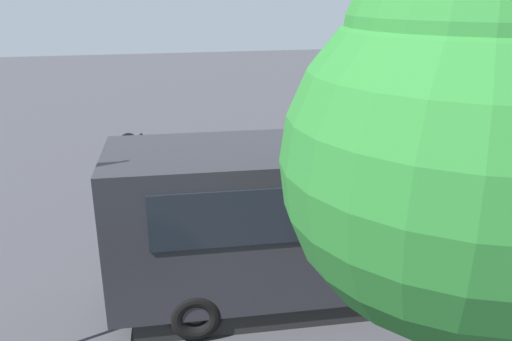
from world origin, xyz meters
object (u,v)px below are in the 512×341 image
object	(u,v)px
tour_bus	(365,218)
stunt_motorcycle	(152,152)
spectator_far_left	(404,190)
spectator_right	(288,198)
spectator_centre	(329,194)
spectator_left	(369,189)
spectator_far_right	(245,202)
tree_left	(464,138)
parked_motorcycle_silver	(228,236)

from	to	relation	value
tour_bus	stunt_motorcycle	xyz separation A→B (m)	(4.09, -7.52, -0.61)
spectator_far_left	spectator_right	xyz separation A→B (m)	(3.17, -0.12, 0.01)
spectator_far_left	spectator_centre	xyz separation A→B (m)	(2.04, -0.13, 0.01)
spectator_left	spectator_far_right	xyz separation A→B (m)	(3.31, -0.08, -0.09)
spectator_far_right	stunt_motorcycle	size ratio (longest dim) A/B	0.86
spectator_left	spectator_far_left	bearing A→B (deg)	171.94
spectator_centre	tree_left	xyz separation A→B (m)	(1.48, 7.34, 3.64)
spectator_left	tour_bus	bearing A→B (deg)	63.87
spectator_far_left	spectator_centre	distance (m)	2.05
tour_bus	spectator_centre	bearing A→B (deg)	-95.87
spectator_far_right	spectator_right	bearing A→B (deg)	174.88
spectator_centre	spectator_far_left	bearing A→B (deg)	176.26
spectator_far_left	spectator_right	world-z (taller)	spectator_right
spectator_right	stunt_motorcycle	xyz separation A→B (m)	(3.25, -4.71, 0.01)
tree_left	tour_bus	bearing A→B (deg)	-104.75
spectator_right	spectator_far_right	bearing A→B (deg)	-5.12
spectator_centre	spectator_right	bearing A→B (deg)	0.62
tour_bus	parked_motorcycle_silver	bearing A→B (deg)	-39.84
spectator_far_right	stunt_motorcycle	distance (m)	5.10
spectator_right	tour_bus	bearing A→B (deg)	106.58
tour_bus	tree_left	xyz separation A→B (m)	(1.19, 4.52, 3.01)
spectator_far_right	parked_motorcycle_silver	size ratio (longest dim) A/B	0.81
tree_left	parked_motorcycle_silver	bearing A→B (deg)	-78.81
parked_motorcycle_silver	stunt_motorcycle	distance (m)	5.69
spectator_right	spectator_left	bearing A→B (deg)	-179.66
parked_motorcycle_silver	spectator_far_right	bearing A→B (deg)	-124.68
spectator_left	spectator_right	size ratio (longest dim) A/B	1.05
spectator_centre	tour_bus	bearing A→B (deg)	84.13
spectator_centre	parked_motorcycle_silver	xyz separation A→B (m)	(2.79, 0.74, -0.53)
spectator_far_left	spectator_centre	bearing A→B (deg)	-3.74
spectator_far_left	parked_motorcycle_silver	distance (m)	4.89
spectator_far_right	parked_motorcycle_silver	xyz separation A→B (m)	(0.57, 0.82, -0.50)
spectator_left	spectator_far_right	size ratio (longest dim) A/B	1.08
parked_motorcycle_silver	stunt_motorcycle	size ratio (longest dim) A/B	1.06
spectator_far_left	stunt_motorcycle	world-z (taller)	stunt_motorcycle
spectator_left	spectator_right	xyz separation A→B (m)	(2.22, 0.01, -0.05)
spectator_centre	spectator_right	xyz separation A→B (m)	(1.13, 0.01, 0.01)
tour_bus	parked_motorcycle_silver	world-z (taller)	tour_bus
spectator_right	spectator_centre	bearing A→B (deg)	-179.38
spectator_far_left	spectator_right	distance (m)	3.17
spectator_left	spectator_right	distance (m)	2.22
spectator_centre	spectator_far_right	distance (m)	2.22
tour_bus	spectator_right	xyz separation A→B (m)	(0.84, -2.81, -0.62)
spectator_far_left	spectator_far_right	xyz separation A→B (m)	(4.26, -0.22, -0.03)
spectator_right	spectator_far_right	size ratio (longest dim) A/B	1.03
spectator_centre	spectator_far_right	size ratio (longest dim) A/B	1.03
spectator_far_left	parked_motorcycle_silver	world-z (taller)	spectator_far_left
tour_bus	stunt_motorcycle	bearing A→B (deg)	-61.46
tour_bus	spectator_far_left	distance (m)	3.61
parked_motorcycle_silver	spectator_right	bearing A→B (deg)	-156.46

